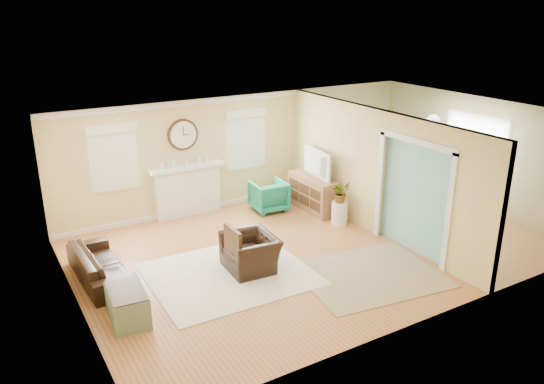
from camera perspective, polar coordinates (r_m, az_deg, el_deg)
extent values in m
plane|color=#A46337|center=(10.64, 4.56, -5.84)|extent=(9.00, 9.00, 0.00)
cube|color=#E7CD7E|center=(12.61, -3.12, 4.58)|extent=(9.00, 0.02, 2.60)
cube|color=#E7CD7E|center=(8.07, 17.13, -5.12)|extent=(9.00, 0.02, 2.60)
cube|color=#E7CD7E|center=(8.54, -20.87, -4.17)|extent=(0.02, 6.00, 2.60)
cube|color=#E7CD7E|center=(13.18, 21.03, 3.95)|extent=(0.02, 6.00, 2.60)
cube|color=white|center=(9.81, 4.97, 8.02)|extent=(9.00, 6.00, 0.02)
cube|color=#E7CD7E|center=(12.08, 6.77, 3.80)|extent=(0.12, 3.20, 2.60)
cube|color=#E7CD7E|center=(9.44, 21.14, -1.95)|extent=(0.12, 1.00, 2.60)
cube|color=#E7CD7E|center=(10.00, 15.71, 6.42)|extent=(0.12, 1.80, 0.40)
cube|color=white|center=(10.92, 11.49, 0.74)|extent=(0.04, 0.12, 2.20)
cube|color=white|center=(9.75, 18.49, -2.22)|extent=(0.04, 0.12, 2.20)
cube|color=white|center=(10.00, 15.33, 5.27)|extent=(0.04, 1.92, 0.12)
cube|color=#78B8B8|center=(11.09, 11.41, 2.12)|extent=(0.02, 6.00, 2.60)
cube|color=white|center=(12.13, -9.08, 0.05)|extent=(1.50, 0.24, 1.10)
cube|color=white|center=(11.93, -9.17, 2.64)|extent=(1.70, 0.30, 0.08)
cube|color=black|center=(12.24, -9.24, -0.04)|extent=(0.85, 0.02, 0.75)
cube|color=gold|center=(12.17, -9.03, -0.54)|extent=(0.85, 0.02, 0.62)
cylinder|color=#472B15|center=(11.85, -9.57, 6.11)|extent=(0.70, 0.06, 0.70)
cylinder|color=silver|center=(11.82, -9.51, 6.08)|extent=(0.60, 0.01, 0.60)
cube|color=black|center=(11.79, -9.53, 6.55)|extent=(0.02, 0.01, 0.20)
cube|color=black|center=(11.84, -9.23, 6.11)|extent=(0.12, 0.01, 0.02)
cube|color=white|center=(11.49, -16.72, 3.59)|extent=(0.90, 0.03, 1.30)
cube|color=white|center=(11.47, -16.68, 3.55)|extent=(1.00, 0.04, 1.40)
cube|color=white|center=(11.28, -16.94, 6.58)|extent=(1.05, 0.10, 0.18)
cube|color=white|center=(12.55, -2.89, 5.69)|extent=(0.90, 0.03, 1.30)
cube|color=white|center=(12.52, -2.83, 5.67)|extent=(1.00, 0.04, 1.40)
cube|color=white|center=(12.35, -2.79, 8.47)|extent=(1.05, 0.10, 0.18)
cube|color=white|center=(13.20, 20.84, 3.10)|extent=(0.03, 1.60, 2.10)
cube|color=white|center=(13.18, 20.76, 3.08)|extent=(0.03, 1.70, 2.20)
cylinder|color=gold|center=(11.81, 17.05, 8.46)|extent=(0.02, 0.02, 0.30)
sphere|color=white|center=(11.85, 16.93, 7.28)|extent=(0.30, 0.30, 0.30)
cube|color=white|center=(9.59, -4.61, -8.78)|extent=(2.81, 2.45, 0.01)
cube|color=tan|center=(9.70, 10.37, -8.71)|extent=(2.66, 2.29, 0.01)
cube|color=gray|center=(12.55, 14.66, -2.35)|extent=(2.30, 2.87, 0.01)
imported|color=black|center=(9.75, -17.95, -7.46)|extent=(0.81, 1.91, 0.55)
imported|color=black|center=(9.63, -2.33, -6.50)|extent=(0.92, 1.04, 0.64)
imported|color=#147C61|center=(12.29, -0.36, -0.41)|extent=(0.81, 0.83, 0.70)
cube|color=gray|center=(8.49, -15.27, -11.69)|extent=(0.61, 0.92, 0.48)
cube|color=#472B15|center=(8.36, -15.43, -10.21)|extent=(0.58, 0.87, 0.02)
cube|color=#9A6C4C|center=(12.36, 4.42, -0.13)|extent=(0.48, 1.45, 0.80)
cube|color=#472B15|center=(11.84, 4.65, -0.26)|extent=(0.01, 0.39, 0.22)
cube|color=#472B15|center=(11.93, 4.62, -1.48)|extent=(0.01, 0.39, 0.22)
cube|color=#472B15|center=(12.17, 3.48, 0.33)|extent=(0.01, 0.39, 0.22)
cube|color=#472B15|center=(12.27, 3.45, -0.86)|extent=(0.01, 0.39, 0.22)
cube|color=#472B15|center=(12.52, 2.37, 0.90)|extent=(0.01, 0.39, 0.22)
cube|color=#472B15|center=(12.61, 2.35, -0.27)|extent=(0.01, 0.39, 0.22)
imported|color=black|center=(12.12, 4.43, 3.06)|extent=(0.24, 1.13, 0.64)
cylinder|color=white|center=(11.63, 7.27, -2.27)|extent=(0.35, 0.35, 0.51)
imported|color=#337F33|center=(11.47, 7.37, -0.03)|extent=(0.48, 0.44, 0.45)
imported|color=#472B15|center=(12.43, 14.79, -0.87)|extent=(1.19, 2.04, 0.70)
cube|color=gray|center=(13.16, 11.60, 0.88)|extent=(0.43, 0.43, 0.05)
cube|color=gray|center=(13.09, 11.67, 1.87)|extent=(0.40, 0.08, 0.48)
cylinder|color=black|center=(13.45, 11.52, 0.27)|extent=(0.03, 0.03, 0.40)
cylinder|color=black|center=(13.24, 12.52, -0.11)|extent=(0.03, 0.03, 0.40)
cylinder|color=black|center=(13.23, 10.54, 0.01)|extent=(0.03, 0.03, 0.40)
cylinder|color=black|center=(13.02, 11.54, -0.38)|extent=(0.03, 0.03, 0.40)
cube|color=gray|center=(11.61, 18.49, -2.35)|extent=(0.39, 0.39, 0.05)
cube|color=gray|center=(11.53, 18.62, -1.28)|extent=(0.39, 0.05, 0.47)
cylinder|color=black|center=(11.48, 18.43, -3.79)|extent=(0.03, 0.03, 0.39)
cylinder|color=black|center=(11.67, 17.28, -3.28)|extent=(0.03, 0.03, 0.39)
cylinder|color=black|center=(11.71, 19.47, -3.46)|extent=(0.03, 0.03, 0.39)
cylinder|color=black|center=(11.90, 18.33, -2.96)|extent=(0.03, 0.03, 0.39)
cube|color=white|center=(11.93, 12.84, -1.09)|extent=(0.44, 0.44, 0.05)
cube|color=white|center=(11.85, 12.93, 0.03)|extent=(0.08, 0.42, 0.49)
cylinder|color=black|center=(12.03, 11.64, -2.03)|extent=(0.03, 0.03, 0.41)
cylinder|color=black|center=(12.23, 12.88, -1.76)|extent=(0.03, 0.03, 0.41)
cylinder|color=black|center=(11.79, 12.63, -2.55)|extent=(0.03, 0.03, 0.41)
cylinder|color=black|center=(12.00, 13.88, -2.27)|extent=(0.03, 0.03, 0.41)
cube|color=gray|center=(12.87, 16.71, 0.22)|extent=(0.46, 0.46, 0.05)
cube|color=gray|center=(12.79, 16.82, 1.34)|extent=(0.07, 0.44, 0.53)
cylinder|color=black|center=(12.95, 17.72, -0.94)|extent=(0.03, 0.03, 0.44)
cylinder|color=black|center=(12.71, 16.57, -1.21)|extent=(0.03, 0.03, 0.44)
cylinder|color=black|center=(13.19, 16.63, -0.46)|extent=(0.03, 0.03, 0.44)
cylinder|color=black|center=(12.95, 15.49, -0.72)|extent=(0.03, 0.03, 0.44)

